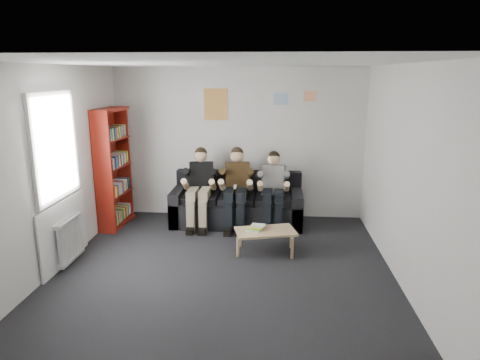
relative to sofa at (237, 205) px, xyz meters
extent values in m
plane|color=black|center=(-0.02, -2.07, -0.31)|extent=(5.00, 5.00, 0.00)
plane|color=white|center=(-0.02, -2.07, 2.39)|extent=(5.00, 5.00, 0.00)
plane|color=silver|center=(-0.02, 0.43, 1.04)|extent=(4.50, 0.00, 4.50)
plane|color=silver|center=(-0.02, -4.57, 1.04)|extent=(4.50, 0.00, 4.50)
plane|color=silver|center=(-2.27, -2.07, 1.04)|extent=(0.00, 5.00, 5.00)
plane|color=silver|center=(2.23, -2.07, 1.04)|extent=(0.00, 5.00, 5.00)
cube|color=black|center=(0.00, -0.04, -0.10)|extent=(2.26, 0.92, 0.43)
cube|color=black|center=(0.00, 0.31, 0.34)|extent=(2.26, 0.21, 0.44)
cube|color=black|center=(-1.04, -0.04, -0.01)|extent=(0.18, 0.92, 0.62)
cube|color=black|center=(1.04, -0.04, -0.01)|extent=(0.18, 0.92, 0.62)
cube|color=black|center=(0.00, -0.13, 0.17)|extent=(1.89, 0.64, 0.10)
cube|color=maroon|center=(-2.10, -0.29, 0.70)|extent=(0.30, 0.91, 2.03)
cube|color=tan|center=(0.53, -1.28, 0.01)|extent=(0.86, 0.47, 0.03)
cylinder|color=tan|center=(0.14, -1.48, -0.16)|extent=(0.04, 0.04, 0.31)
cylinder|color=tan|center=(0.91, -1.48, -0.16)|extent=(0.04, 0.04, 0.31)
cylinder|color=tan|center=(0.14, -1.09, -0.16)|extent=(0.04, 0.04, 0.31)
cylinder|color=tan|center=(0.91, -1.09, -0.16)|extent=(0.04, 0.04, 0.31)
cube|color=silver|center=(0.35, -1.33, 0.04)|extent=(0.20, 0.15, 0.02)
cube|color=#61B440|center=(0.37, -1.30, 0.06)|extent=(0.20, 0.15, 0.02)
cube|color=gold|center=(0.40, -1.26, 0.07)|extent=(0.20, 0.15, 0.02)
cube|color=silver|center=(0.42, -1.23, 0.09)|extent=(0.20, 0.15, 0.02)
cube|color=black|center=(-0.63, 0.01, 0.50)|extent=(0.41, 0.30, 0.58)
sphere|color=#D5AC81|center=(-0.63, -0.03, 0.89)|extent=(0.22, 0.22, 0.22)
sphere|color=black|center=(-0.63, -0.02, 0.93)|extent=(0.21, 0.21, 0.21)
cube|color=gray|center=(-0.63, -0.30, 0.29)|extent=(0.37, 0.47, 0.15)
cube|color=gray|center=(-0.63, -0.52, -0.05)|extent=(0.35, 0.14, 0.53)
cube|color=black|center=(-0.63, -0.58, -0.26)|extent=(0.35, 0.27, 0.10)
cube|color=#4F381A|center=(0.00, 0.01, 0.50)|extent=(0.41, 0.30, 0.58)
sphere|color=#D5AC81|center=(0.00, -0.03, 0.90)|extent=(0.23, 0.23, 0.23)
sphere|color=black|center=(0.00, -0.02, 0.94)|extent=(0.22, 0.22, 0.22)
cube|color=black|center=(0.00, -0.30, 0.29)|extent=(0.37, 0.48, 0.16)
cube|color=black|center=(0.00, -0.53, -0.05)|extent=(0.35, 0.14, 0.53)
cube|color=black|center=(0.00, -0.59, -0.26)|extent=(0.35, 0.27, 0.10)
cube|color=silver|center=(0.00, -0.40, 0.45)|extent=(0.04, 0.14, 0.04)
cube|color=silver|center=(0.63, 0.00, 0.48)|extent=(0.38, 0.28, 0.54)
sphere|color=#D5AC81|center=(0.63, -0.04, 0.85)|extent=(0.21, 0.21, 0.21)
sphere|color=black|center=(0.63, -0.02, 0.89)|extent=(0.20, 0.20, 0.20)
cube|color=black|center=(0.63, -0.29, 0.29)|extent=(0.35, 0.44, 0.14)
cube|color=black|center=(0.63, -0.50, -0.05)|extent=(0.33, 0.13, 0.53)
cube|color=black|center=(0.63, -0.56, -0.27)|extent=(0.33, 0.25, 0.10)
cylinder|color=silver|center=(-2.17, -2.15, 0.04)|extent=(0.06, 0.06, 0.60)
cylinder|color=silver|center=(-2.17, -2.07, 0.04)|extent=(0.06, 0.06, 0.60)
cylinder|color=silver|center=(-2.17, -1.99, 0.04)|extent=(0.06, 0.06, 0.60)
cylinder|color=silver|center=(-2.17, -1.91, 0.04)|extent=(0.06, 0.06, 0.60)
cylinder|color=silver|center=(-2.17, -1.83, 0.04)|extent=(0.06, 0.06, 0.60)
cylinder|color=silver|center=(-2.17, -1.75, 0.04)|extent=(0.06, 0.06, 0.60)
cylinder|color=silver|center=(-2.17, -1.67, 0.04)|extent=(0.06, 0.06, 0.60)
cylinder|color=silver|center=(-2.17, -1.59, 0.04)|extent=(0.06, 0.06, 0.60)
cube|color=silver|center=(-2.17, -1.87, -0.24)|extent=(0.10, 0.64, 0.04)
cube|color=silver|center=(-2.17, -1.87, 0.32)|extent=(0.10, 0.64, 0.04)
cube|color=white|center=(-2.25, -1.87, 1.34)|extent=(0.02, 1.00, 1.30)
cube|color=white|center=(-2.24, -1.87, 2.02)|extent=(0.05, 1.12, 0.06)
cube|color=white|center=(-2.24, -1.87, 0.66)|extent=(0.05, 1.12, 0.06)
cube|color=white|center=(-2.24, -1.87, 0.14)|extent=(0.03, 1.30, 0.90)
cube|color=gold|center=(-0.42, 0.42, 1.74)|extent=(0.42, 0.01, 0.55)
cube|color=#3981C1|center=(0.73, 0.42, 1.84)|extent=(0.25, 0.01, 0.20)
cube|color=#E14691|center=(1.23, 0.42, 1.89)|extent=(0.22, 0.01, 0.18)
cube|color=silver|center=(-1.02, 0.42, 1.94)|extent=(0.20, 0.01, 0.14)
camera|label=1|loc=(0.63, -7.20, 2.26)|focal=32.00mm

